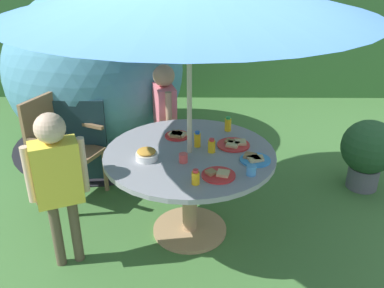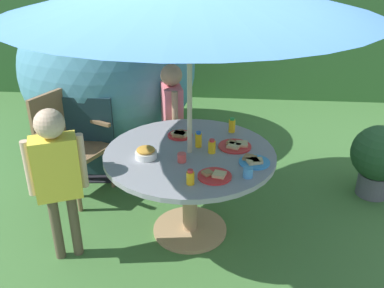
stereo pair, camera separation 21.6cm
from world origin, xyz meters
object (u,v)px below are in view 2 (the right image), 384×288
(snack_bowl, at_px, (146,153))
(cup_far, at_px, (182,158))
(garden_table, at_px, (190,170))
(potted_plant, at_px, (379,157))
(juice_bottle_far_right, at_px, (232,125))
(dome_tent, at_px, (109,68))
(child_in_yellow_shirt, at_px, (56,168))
(plate_mid_left, at_px, (215,176))
(juice_bottle_far_left, at_px, (190,177))
(child_in_pink_shirt, at_px, (172,108))
(plate_center_back, at_px, (235,146))
(juice_bottle_near_left, at_px, (198,140))
(wooden_chair, at_px, (66,139))
(juice_bottle_center_front, at_px, (212,146))
(plate_near_right, at_px, (180,134))
(plate_mid_right, at_px, (254,161))
(cup_near, at_px, (248,172))

(snack_bowl, xyz_separation_m, cup_far, (0.27, -0.04, -0.01))
(garden_table, xyz_separation_m, potted_plant, (1.65, 0.69, -0.18))
(garden_table, xyz_separation_m, juice_bottle_far_right, (0.31, 0.40, 0.21))
(dome_tent, height_order, potted_plant, dome_tent)
(potted_plant, relative_size, child_in_yellow_shirt, 0.58)
(plate_mid_left, height_order, juice_bottle_far_right, juice_bottle_far_right)
(juice_bottle_far_left, bearing_deg, cup_far, 106.44)
(juice_bottle_far_right, bearing_deg, child_in_pink_shirt, 141.29)
(garden_table, relative_size, juice_bottle_far_left, 12.28)
(plate_center_back, bearing_deg, juice_bottle_near_left, -176.50)
(wooden_chair, bearing_deg, juice_bottle_far_right, -70.77)
(garden_table, relative_size, juice_bottle_center_front, 11.72)
(garden_table, bearing_deg, child_in_pink_shirt, 106.01)
(plate_near_right, height_order, plate_mid_right, same)
(plate_mid_right, bearing_deg, snack_bowl, 179.30)
(child_in_pink_shirt, distance_m, juice_bottle_center_front, 0.93)
(cup_near, bearing_deg, wooden_chair, 151.45)
(cup_near, bearing_deg, garden_table, 141.67)
(child_in_yellow_shirt, distance_m, juice_bottle_near_left, 1.05)
(plate_mid_right, xyz_separation_m, cup_far, (-0.51, -0.03, 0.02))
(child_in_pink_shirt, bearing_deg, plate_center_back, 22.77)
(potted_plant, bearing_deg, child_in_yellow_shirt, -157.14)
(wooden_chair, xyz_separation_m, juice_bottle_far_right, (1.48, -0.14, 0.25))
(juice_bottle_center_front, bearing_deg, cup_near, -52.81)
(garden_table, bearing_deg, wooden_chair, 155.51)
(dome_tent, xyz_separation_m, plate_center_back, (1.38, -1.54, -0.13))
(child_in_pink_shirt, bearing_deg, cup_near, 13.42)
(child_in_pink_shirt, relative_size, cup_near, 16.57)
(wooden_chair, distance_m, dome_tent, 1.18)
(wooden_chair, relative_size, juice_bottle_center_front, 8.70)
(child_in_pink_shirt, relative_size, juice_bottle_far_right, 9.39)
(juice_bottle_far_right, bearing_deg, dome_tent, 137.09)
(juice_bottle_far_left, height_order, juice_bottle_center_front, juice_bottle_center_front)
(juice_bottle_far_right, distance_m, cup_far, 0.66)
(plate_center_back, relative_size, cup_far, 3.87)
(plate_center_back, height_order, juice_bottle_center_front, juice_bottle_center_front)
(wooden_chair, relative_size, dome_tent, 0.47)
(snack_bowl, xyz_separation_m, juice_bottle_far_right, (0.62, 0.51, 0.02))
(child_in_pink_shirt, height_order, snack_bowl, child_in_pink_shirt)
(child_in_pink_shirt, xyz_separation_m, plate_mid_right, (0.71, -0.97, -0.00))
(potted_plant, xyz_separation_m, plate_mid_left, (-1.45, -1.04, 0.34))
(potted_plant, xyz_separation_m, snack_bowl, (-1.95, -0.81, 0.37))
(juice_bottle_near_left, bearing_deg, child_in_pink_shirt, 111.98)
(garden_table, xyz_separation_m, snack_bowl, (-0.31, -0.12, 0.19))
(juice_bottle_near_left, bearing_deg, cup_far, -111.71)
(child_in_yellow_shirt, relative_size, juice_bottle_far_left, 11.28)
(juice_bottle_far_left, bearing_deg, wooden_chair, 140.97)
(garden_table, relative_size, dome_tent, 0.64)
(child_in_pink_shirt, xyz_separation_m, juice_bottle_near_left, (0.30, -0.74, 0.04))
(garden_table, xyz_separation_m, plate_mid_left, (0.20, -0.35, 0.16))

